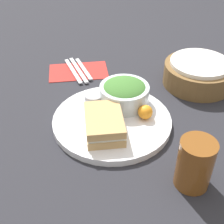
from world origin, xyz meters
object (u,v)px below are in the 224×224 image
object	(u,v)px
salad_bowl	(124,93)
drink_glass	(195,164)
sandwich	(104,124)
dressing_cup	(94,99)
knife	(78,70)
spoon	(84,69)
fork	(73,71)
bread_basket	(198,73)
plate	(112,121)

from	to	relation	value
salad_bowl	drink_glass	distance (m)	0.30
sandwich	dressing_cup	world-z (taller)	sandwich
salad_bowl	drink_glass	world-z (taller)	drink_glass
knife	spoon	world-z (taller)	same
sandwich	spoon	bearing A→B (deg)	-174.84
dressing_cup	drink_glass	world-z (taller)	drink_glass
fork	spoon	xyz separation A→B (m)	(-0.01, 0.03, 0.00)
sandwich	knife	world-z (taller)	sandwich
dressing_cup	bread_basket	distance (m)	0.34
plate	drink_glass	world-z (taller)	drink_glass
bread_basket	spoon	world-z (taller)	bread_basket
salad_bowl	fork	world-z (taller)	salad_bowl
drink_glass	bread_basket	size ratio (longest dim) A/B	0.54
spoon	plate	bearing A→B (deg)	176.45
dressing_cup	fork	world-z (taller)	dressing_cup
plate	bread_basket	world-z (taller)	bread_basket
dressing_cup	sandwich	bearing A→B (deg)	7.23
sandwich	spoon	world-z (taller)	sandwich
bread_basket	fork	size ratio (longest dim) A/B	1.28
fork	spoon	distance (m)	0.04
spoon	bread_basket	bearing A→B (deg)	-125.15
drink_glass	bread_basket	distance (m)	0.40
salad_bowl	sandwich	bearing A→B (deg)	-31.59
fork	knife	bearing A→B (deg)	-90.00
sandwich	knife	distance (m)	0.33
drink_glass	fork	bearing A→B (deg)	-155.16
salad_bowl	bread_basket	bearing A→B (deg)	111.13
dressing_cup	spoon	world-z (taller)	dressing_cup
salad_bowl	bread_basket	distance (m)	0.26
plate	salad_bowl	xyz separation A→B (m)	(-0.06, 0.04, 0.04)
bread_basket	fork	bearing A→B (deg)	-107.56
sandwich	fork	bearing A→B (deg)	-168.67
salad_bowl	drink_glass	xyz separation A→B (m)	(0.28, 0.10, 0.00)
bread_basket	knife	distance (m)	0.38
salad_bowl	fork	distance (m)	0.26
sandwich	fork	world-z (taller)	sandwich
salad_bowl	dressing_cup	distance (m)	0.09
knife	drink_glass	bearing A→B (deg)	-171.62
drink_glass	spoon	size ratio (longest dim) A/B	0.77
spoon	dressing_cup	bearing A→B (deg)	169.44
knife	fork	bearing A→B (deg)	90.00
dressing_cup	knife	xyz separation A→B (m)	(-0.21, -0.03, -0.03)
drink_glass	knife	world-z (taller)	drink_glass
drink_glass	bread_basket	world-z (taller)	drink_glass
sandwich	drink_glass	xyz separation A→B (m)	(0.17, 0.16, 0.02)
sandwich	salad_bowl	bearing A→B (deg)	148.41
drink_glass	salad_bowl	bearing A→B (deg)	-161.06
plate	bread_basket	size ratio (longest dim) A/B	1.46
drink_glass	spoon	xyz separation A→B (m)	(-0.50, -0.19, -0.05)
plate	dressing_cup	bearing A→B (deg)	-150.03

